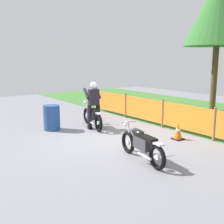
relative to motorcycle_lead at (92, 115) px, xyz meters
name	(u,v)px	position (x,y,z in m)	size (l,w,h in m)	color
ground	(108,139)	(1.56, -0.39, -0.46)	(24.00, 24.00, 0.02)	gray
grass_verge	(216,116)	(1.56, 5.50, -0.45)	(24.00, 6.88, 0.01)	#427A33
barrier_fence	(163,113)	(1.56, 2.06, 0.09)	(8.57, 0.08, 1.05)	olive
tree_leftmost	(219,8)	(0.73, 6.43, 4.27)	(3.04, 3.04, 6.44)	brown
motorcycle_lead	(92,115)	(0.00, 0.00, 0.00)	(1.94, 0.74, 0.94)	black
motorcycle_trailing	(141,144)	(3.58, -0.86, -0.02)	(1.87, 0.62, 0.89)	black
rider_lead	(94,103)	(0.19, -0.05, 0.46)	(0.65, 0.64, 1.69)	black
traffic_cone	(178,131)	(2.93, 1.31, -0.19)	(0.32, 0.32, 0.53)	black
spare_drum	(52,118)	(-0.54, -1.34, -0.01)	(0.58, 0.58, 0.88)	navy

